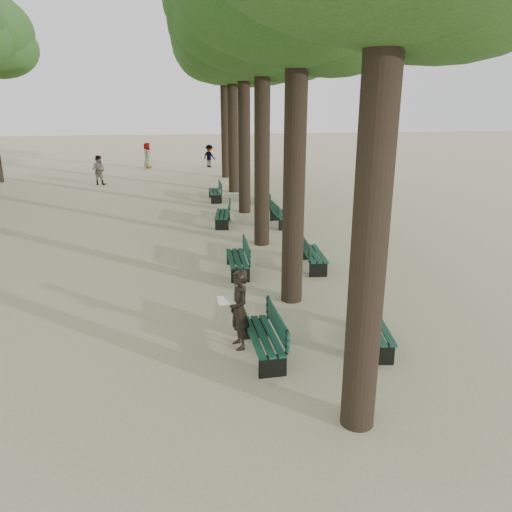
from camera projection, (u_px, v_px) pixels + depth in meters
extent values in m
plane|color=#C0B991|center=(247.00, 365.00, 9.54)|extent=(120.00, 120.00, 0.00)
cylinder|color=#33261C|center=(374.00, 186.00, 6.70)|extent=(0.52, 0.52, 7.50)
cylinder|color=#33261C|center=(295.00, 148.00, 11.41)|extent=(0.52, 0.52, 7.50)
cylinder|color=#33261C|center=(262.00, 133.00, 16.12)|extent=(0.52, 0.52, 7.50)
cylinder|color=#33261C|center=(244.00, 124.00, 20.84)|extent=(0.52, 0.52, 7.50)
ellipsoid|color=#234E1B|center=(243.00, 21.00, 19.62)|extent=(6.00, 6.00, 4.50)
cylinder|color=#33261C|center=(233.00, 119.00, 25.55)|extent=(0.52, 0.52, 7.50)
ellipsoid|color=#234E1B|center=(232.00, 35.00, 24.34)|extent=(6.00, 6.00, 4.50)
cylinder|color=#33261C|center=(225.00, 115.00, 30.26)|extent=(0.52, 0.52, 7.50)
ellipsoid|color=#234E1B|center=(224.00, 45.00, 29.05)|extent=(6.00, 6.00, 4.50)
cube|color=black|center=(263.00, 346.00, 9.77)|extent=(0.62, 1.83, 0.45)
cube|color=#0E3227|center=(263.00, 336.00, 9.71)|extent=(0.64, 1.83, 0.04)
cube|color=#0E3227|center=(277.00, 322.00, 9.67)|extent=(0.14, 1.80, 0.40)
cube|color=black|center=(237.00, 266.00, 14.39)|extent=(0.54, 1.80, 0.45)
cube|color=#0E3227|center=(237.00, 258.00, 14.32)|extent=(0.56, 1.80, 0.04)
cube|color=#0E3227|center=(247.00, 249.00, 14.27)|extent=(0.06, 1.80, 0.40)
cube|color=black|center=(222.00, 220.00, 19.73)|extent=(0.73, 1.85, 0.45)
cube|color=#0E3227|center=(222.00, 214.00, 19.66)|extent=(0.75, 1.85, 0.04)
cube|color=#0E3227|center=(229.00, 207.00, 19.58)|extent=(0.26, 1.79, 0.40)
cube|color=black|center=(215.00, 196.00, 24.35)|extent=(0.54, 1.81, 0.45)
cube|color=#0E3227|center=(215.00, 191.00, 24.28)|extent=(0.56, 1.81, 0.04)
cube|color=#0E3227|center=(220.00, 186.00, 24.23)|extent=(0.06, 1.80, 0.40)
cube|color=black|center=(372.00, 335.00, 10.21)|extent=(0.76, 1.85, 0.45)
cube|color=#0E3227|center=(373.00, 325.00, 10.14)|extent=(0.78, 1.86, 0.04)
cube|color=#0E3227|center=(360.00, 313.00, 10.06)|extent=(0.28, 1.79, 0.40)
cube|color=black|center=(313.00, 261.00, 14.82)|extent=(0.61, 1.82, 0.45)
cube|color=#0E3227|center=(314.00, 253.00, 14.75)|extent=(0.63, 1.82, 0.04)
cube|color=#0E3227|center=(305.00, 245.00, 14.65)|extent=(0.13, 1.80, 0.40)
cube|color=black|center=(281.00, 220.00, 19.72)|extent=(0.60, 1.82, 0.45)
cube|color=#0E3227|center=(281.00, 214.00, 19.65)|extent=(0.62, 1.82, 0.04)
cube|color=#0E3227|center=(274.00, 208.00, 19.52)|extent=(0.12, 1.80, 0.40)
cube|color=black|center=(263.00, 197.00, 24.11)|extent=(0.53, 1.80, 0.45)
cube|color=#0E3227|center=(263.00, 192.00, 24.04)|extent=(0.55, 1.80, 0.04)
cube|color=#0E3227|center=(257.00, 187.00, 23.92)|extent=(0.05, 1.80, 0.40)
imported|color=black|center=(239.00, 310.00, 9.97)|extent=(0.48, 0.72, 1.65)
cube|color=white|center=(226.00, 300.00, 9.86)|extent=(0.37, 0.29, 0.12)
imported|color=#262628|center=(147.00, 155.00, 35.13)|extent=(0.36, 0.86, 1.75)
imported|color=#262628|center=(99.00, 170.00, 28.52)|extent=(0.88, 0.58, 1.67)
imported|color=#262628|center=(209.00, 156.00, 35.49)|extent=(0.96, 0.93, 1.58)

